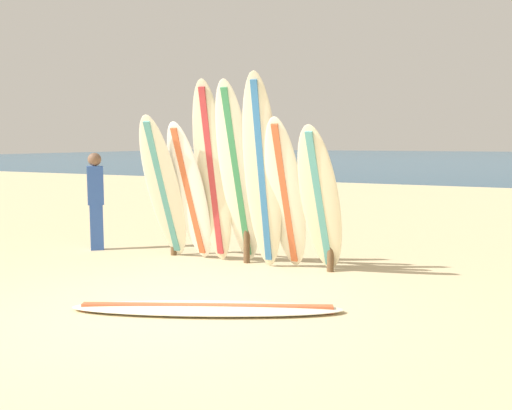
# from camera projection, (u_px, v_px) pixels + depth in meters

# --- Properties ---
(ground_plane) EXTENTS (120.00, 120.00, 0.00)m
(ground_plane) POSITION_uv_depth(u_px,v_px,m) (161.00, 313.00, 5.59)
(ground_plane) COLOR #D3BC8C
(ocean_water) EXTENTS (120.00, 80.00, 0.01)m
(ocean_water) POSITION_uv_depth(u_px,v_px,m) (495.00, 158.00, 57.41)
(ocean_water) COLOR navy
(ocean_water) RESTS_ON ground
(surfboard_rack) EXTENTS (2.56, 0.09, 1.03)m
(surfboard_rack) POSITION_uv_depth(u_px,v_px,m) (247.00, 217.00, 7.83)
(surfboard_rack) COLOR brown
(surfboard_rack) RESTS_ON ground
(surfboard_leaning_far_left) EXTENTS (0.64, 1.05, 2.07)m
(surfboard_leaning_far_left) POSITION_uv_depth(u_px,v_px,m) (164.00, 189.00, 7.88)
(surfboard_leaning_far_left) COLOR silver
(surfboard_leaning_far_left) RESTS_ON ground
(surfboard_leaning_left) EXTENTS (0.51, 0.82, 1.98)m
(surfboard_leaning_left) POSITION_uv_depth(u_px,v_px,m) (190.00, 193.00, 7.81)
(surfboard_leaning_left) COLOR white
(surfboard_leaning_left) RESTS_ON ground
(surfboard_leaning_center_left) EXTENTS (0.56, 0.76, 2.52)m
(surfboard_leaning_center_left) POSITION_uv_depth(u_px,v_px,m) (212.00, 174.00, 7.66)
(surfboard_leaning_center_left) COLOR beige
(surfboard_leaning_center_left) RESTS_ON ground
(surfboard_leaning_center) EXTENTS (0.60, 1.08, 2.48)m
(surfboard_leaning_center) POSITION_uv_depth(u_px,v_px,m) (238.00, 176.00, 7.48)
(surfboard_leaning_center) COLOR white
(surfboard_leaning_center) RESTS_ON ground
(surfboard_leaning_center_right) EXTENTS (0.58, 0.85, 2.56)m
(surfboard_leaning_center_right) POSITION_uv_depth(u_px,v_px,m) (262.00, 174.00, 7.20)
(surfboard_leaning_center_right) COLOR beige
(surfboard_leaning_center_right) RESTS_ON ground
(surfboard_leaning_right) EXTENTS (0.51, 0.91, 2.01)m
(surfboard_leaning_right) POSITION_uv_depth(u_px,v_px,m) (286.00, 196.00, 7.21)
(surfboard_leaning_right) COLOR silver
(surfboard_leaning_right) RESTS_ON ground
(surfboard_leaning_far_right) EXTENTS (0.53, 0.93, 1.91)m
(surfboard_leaning_far_right) POSITION_uv_depth(u_px,v_px,m) (320.00, 201.00, 7.01)
(surfboard_leaning_far_right) COLOR beige
(surfboard_leaning_far_right) RESTS_ON ground
(surfboard_lying_on_sand) EXTENTS (2.72, 1.58, 0.08)m
(surfboard_lying_on_sand) POSITION_uv_depth(u_px,v_px,m) (207.00, 308.00, 5.63)
(surfboard_lying_on_sand) COLOR silver
(surfboard_lying_on_sand) RESTS_ON ground
(beachgoer_standing) EXTENTS (0.29, 0.28, 1.53)m
(beachgoer_standing) POSITION_uv_depth(u_px,v_px,m) (96.00, 197.00, 8.77)
(beachgoer_standing) COLOR #3359B2
(beachgoer_standing) RESTS_ON ground
(small_boat_offshore) EXTENTS (2.52, 2.58, 0.71)m
(small_boat_offshore) POSITION_uv_depth(u_px,v_px,m) (269.00, 166.00, 33.37)
(small_boat_offshore) COLOR #333842
(small_boat_offshore) RESTS_ON ocean_water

